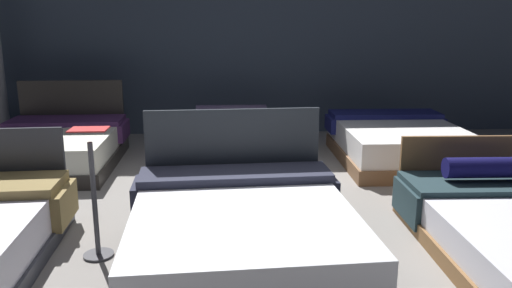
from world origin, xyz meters
The scene contains 7 objects.
ground_plane centered at (0.00, 0.00, -0.01)m, with size 18.00×18.00×0.02m, color gray.
showroom_back_wall centered at (0.00, 3.74, 1.75)m, with size 18.00×0.06×3.50m, color #333D4C.
bed_1 centered at (0.01, -1.21, 0.27)m, with size 1.79×2.03×1.08m.
bed_3 centered at (-2.32, 1.80, 0.25)m, with size 1.66×2.07×1.02m.
bed_4 centered at (-0.01, 1.82, 0.23)m, with size 1.65×2.12×0.69m.
bed_5 centered at (2.23, 1.72, 0.25)m, with size 1.68×2.09×0.56m.
price_sign centered at (-1.13, -0.93, 0.40)m, with size 0.28×0.24×1.04m.
Camera 1 is at (-0.11, -4.69, 1.81)m, focal length 35.06 mm.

